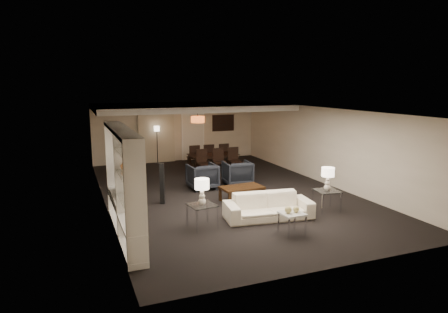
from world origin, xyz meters
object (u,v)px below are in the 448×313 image
vase_amber (125,165)px  table_lamp_right (328,179)px  coffee_table (242,194)px  side_table_right (327,200)px  chair_nm (220,162)px  chair_fr (222,155)px  vase_blue (132,201)px  chair_fm (208,156)px  dining_table (213,163)px  sofa (268,206)px  armchair_left (202,176)px  chair_fl (193,157)px  armchair_right (237,173)px  television (120,180)px  floor_speaker (162,184)px  floor_lamp (157,145)px  side_table_left (202,216)px  table_lamp_left (202,192)px  chair_nl (204,163)px  chair_nr (235,160)px  marble_table (292,223)px  pendant_light (198,119)px

vase_amber → table_lamp_right: bearing=3.5°
coffee_table → table_lamp_right: (1.70, -1.60, 0.64)m
side_table_right → chair_nm: (-1.08, 4.99, 0.20)m
side_table_right → chair_fr: chair_fr is taller
vase_blue → chair_fm: bearing=61.5°
vase_amber → dining_table: 7.32m
sofa → armchair_left: 3.36m
chair_nm → chair_fl: same height
armchair_right → chair_fl: bearing=-74.9°
coffee_table → armchair_left: bearing=109.4°
side_table_right → television: (-5.09, 0.89, 0.81)m
floor_speaker → floor_lamp: floor_lamp is taller
coffee_table → chair_nm: chair_nm is taller
side_table_left → side_table_right: 3.40m
side_table_left → table_lamp_left: (0.00, 0.00, 0.57)m
floor_speaker → chair_nl: (2.15, 2.81, -0.09)m
chair_fl → floor_lamp: 1.89m
side_table_right → floor_lamp: size_ratio=0.38×
side_table_left → chair_nr: 5.79m
chair_nm → table_lamp_right: bearing=-74.1°
table_lamp_right → side_table_left: bearing=180.0°
vase_blue → chair_fr: vase_blue is taller
side_table_left → chair_nr: (2.92, 4.99, 0.20)m
table_lamp_left → floor_speaker: bearing=101.2°
chair_fr → floor_lamp: (-2.28, 1.52, 0.31)m
armchair_left → marble_table: armchair_left is taller
table_lamp_right → chair_fl: size_ratio=0.64×
side_table_right → table_lamp_left: bearing=180.0°
table_lamp_left → chair_fm: size_ratio=0.64×
armchair_right → vase_amber: vase_amber is taller
chair_fl → chair_fm: 0.60m
side_table_right → vase_blue: bearing=-167.4°
floor_speaker → chair_fl: floor_speaker is taller
pendant_light → floor_speaker: bearing=-120.1°
chair_fm → vase_amber: bearing=63.9°
table_lamp_left → marble_table: (1.70, -1.10, -0.60)m
table_lamp_right → floor_lamp: floor_lamp is taller
marble_table → chair_fm: chair_fm is taller
side_table_left → chair_fm: (2.32, 6.29, 0.20)m
floor_speaker → chair_nm: floor_speaker is taller
marble_table → chair_fl: 7.39m
chair_nr → chair_fm: size_ratio=1.00×
armchair_right → chair_fr: bearing=-97.6°
pendant_light → vase_blue: size_ratio=3.18×
vase_amber → chair_fm: bearing=58.5°
table_lamp_left → vase_amber: vase_amber is taller
chair_fl → chair_nr: bearing=132.4°
armchair_left → dining_table: (1.22, 2.34, -0.08)m
chair_nm → chair_nr: (0.60, 0.00, 0.00)m
armchair_left → vase_amber: (-2.82, -3.61, 1.26)m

